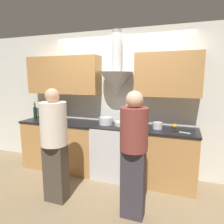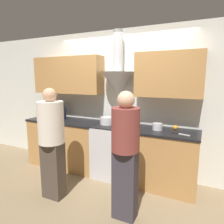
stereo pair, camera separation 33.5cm
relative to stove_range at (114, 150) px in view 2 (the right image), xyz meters
The scene contains 19 objects.
ground_plane 0.56m from the stove_range, 90.00° to the right, with size 12.00×12.00×0.00m, color #847051.
wall_back 1.04m from the stove_range, 105.58° to the left, with size 8.40×0.58×2.60m.
counter_left 1.07m from the stove_range, behind, with size 1.48×0.62×0.94m.
counter_right 0.86m from the stove_range, ahead, with size 1.06×0.62×0.94m.
stove_range is the anchor object (origin of this frame).
wine_bottle_0 1.82m from the stove_range, behind, with size 0.07×0.07×0.33m.
wine_bottle_1 1.73m from the stove_range, behind, with size 0.08×0.08×0.32m.
wine_bottle_2 1.63m from the stove_range, behind, with size 0.07×0.07×0.34m.
wine_bottle_3 1.53m from the stove_range, behind, with size 0.07×0.07×0.35m.
wine_bottle_4 1.44m from the stove_range, behind, with size 0.07×0.07×0.32m.
wine_bottle_5 1.36m from the stove_range, behind, with size 0.07×0.07×0.31m.
wine_bottle_6 1.29m from the stove_range, behind, with size 0.08×0.08×0.34m.
stock_pot 0.55m from the stove_range, behind, with size 0.24×0.24×0.13m.
mixing_bowl 0.52m from the stove_range, 14.63° to the left, with size 0.30×0.30×0.07m.
orange_fruit 1.13m from the stove_range, ahead, with size 0.07×0.07×0.07m.
saucepan 0.91m from the stove_range, ahead, with size 0.15×0.15×0.11m.
chefs_knife 1.22m from the stove_range, ahead, with size 0.26×0.11×0.01m.
person_foreground_left 1.19m from the stove_range, 118.78° to the right, with size 0.36×0.36×1.62m.
person_foreground_right 1.19m from the stove_range, 58.69° to the right, with size 0.34×0.34×1.61m.
Camera 2 is at (1.41, -2.78, 1.75)m, focal length 32.00 mm.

